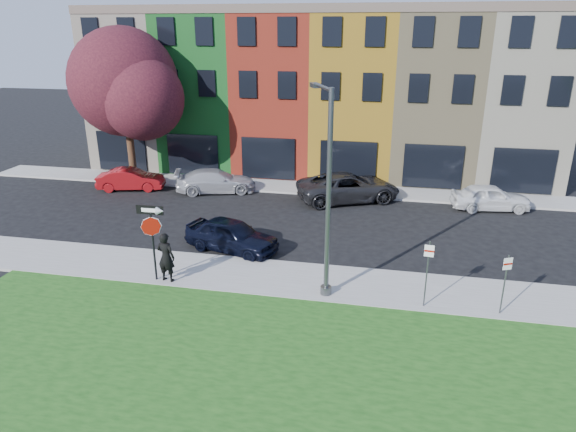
% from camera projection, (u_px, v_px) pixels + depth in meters
% --- Properties ---
extents(ground, '(120.00, 120.00, 0.00)m').
position_uv_depth(ground, '(301.00, 325.00, 16.90)').
color(ground, black).
rests_on(ground, ground).
extents(sidewalk_near, '(40.00, 3.00, 0.12)m').
position_uv_depth(sidewalk_near, '(367.00, 287.00, 19.26)').
color(sidewalk_near, gray).
rests_on(sidewalk_near, ground).
extents(sidewalk_far, '(40.00, 2.40, 0.12)m').
position_uv_depth(sidewalk_far, '(296.00, 187.00, 31.24)').
color(sidewalk_far, gray).
rests_on(sidewalk_far, ground).
extents(rowhouse_block, '(30.00, 10.12, 10.00)m').
position_uv_depth(rowhouse_block, '(320.00, 93.00, 35.12)').
color(rowhouse_block, beige).
rests_on(rowhouse_block, ground).
extents(stop_sign, '(1.05, 0.11, 3.00)m').
position_uv_depth(stop_sign, '(151.00, 228.00, 18.98)').
color(stop_sign, black).
rests_on(stop_sign, sidewalk_near).
extents(man, '(0.84, 0.66, 1.95)m').
position_uv_depth(man, '(166.00, 257.00, 19.31)').
color(man, black).
rests_on(man, sidewalk_near).
extents(sedan_near, '(3.98, 5.14, 1.44)m').
position_uv_depth(sedan_near, '(232.00, 235.00, 22.34)').
color(sedan_near, black).
rests_on(sedan_near, ground).
extents(parked_car_red, '(3.21, 4.56, 1.29)m').
position_uv_depth(parked_car_red, '(131.00, 179.00, 30.80)').
color(parked_car_red, maroon).
rests_on(parked_car_red, ground).
extents(parked_car_silver, '(4.65, 5.80, 1.36)m').
position_uv_depth(parked_car_silver, '(216.00, 181.00, 30.35)').
color(parked_car_silver, '#A6A6AB').
rests_on(parked_car_silver, ground).
extents(parked_car_dark, '(6.98, 7.74, 1.59)m').
position_uv_depth(parked_car_dark, '(348.00, 187.00, 28.78)').
color(parked_car_dark, black).
rests_on(parked_car_dark, ground).
extents(parked_car_white, '(2.78, 4.53, 1.39)m').
position_uv_depth(parked_car_white, '(491.00, 197.00, 27.39)').
color(parked_car_white, white).
rests_on(parked_car_white, ground).
extents(street_lamp, '(1.25, 2.43, 7.33)m').
position_uv_depth(street_lamp, '(327.00, 195.00, 17.57)').
color(street_lamp, '#4C4E51').
rests_on(street_lamp, sidewalk_near).
extents(parking_sign_a, '(0.32, 0.09, 2.44)m').
position_uv_depth(parking_sign_a, '(427.00, 267.00, 17.33)').
color(parking_sign_a, '#4C4E51').
rests_on(parking_sign_a, sidewalk_near).
extents(parking_sign_b, '(0.30, 0.17, 2.16)m').
position_uv_depth(parking_sign_b, '(505.00, 278.00, 16.91)').
color(parking_sign_b, '#4C4E51').
rests_on(parking_sign_b, sidewalk_near).
extents(tree_purple, '(7.65, 6.69, 9.25)m').
position_uv_depth(tree_purple, '(127.00, 85.00, 30.41)').
color(tree_purple, black).
rests_on(tree_purple, sidewalk_far).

